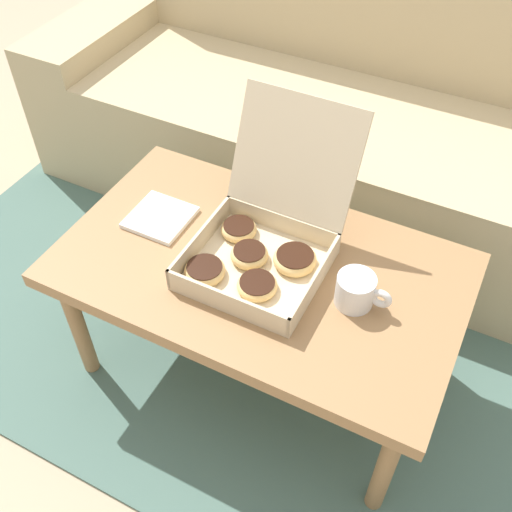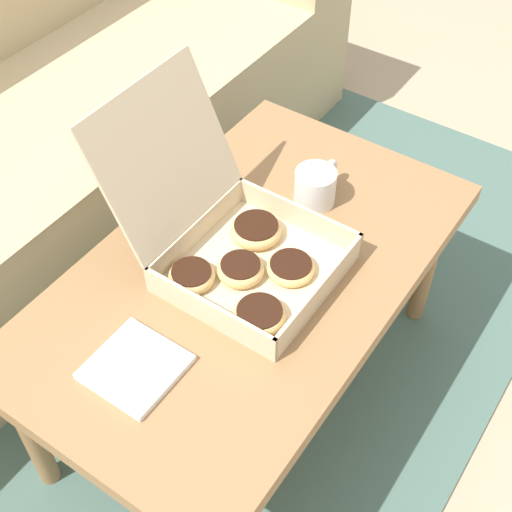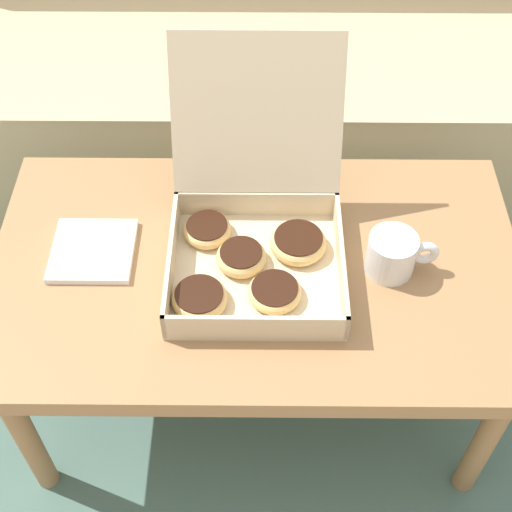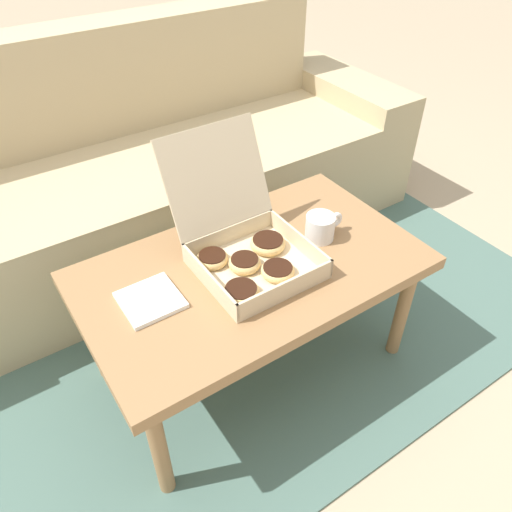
% 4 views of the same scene
% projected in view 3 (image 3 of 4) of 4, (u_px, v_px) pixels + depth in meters
% --- Properties ---
extents(ground_plane, '(12.00, 12.00, 0.00)m').
position_uv_depth(ground_plane, '(256.00, 362.00, 1.72)').
color(ground_plane, tan).
extents(area_rug, '(2.49, 1.78, 0.01)m').
position_uv_depth(area_rug, '(257.00, 265.00, 1.91)').
color(area_rug, '#4C6B60').
rests_on(area_rug, ground_plane).
extents(couch, '(2.37, 0.77, 0.88)m').
position_uv_depth(couch, '(259.00, 64.00, 1.99)').
color(couch, tan).
rests_on(couch, ground_plane).
extents(coffee_table, '(1.00, 0.59, 0.45)m').
position_uv_depth(coffee_table, '(256.00, 280.00, 1.37)').
color(coffee_table, '#997047').
rests_on(coffee_table, ground_plane).
extents(pastry_box, '(0.32, 0.42, 0.34)m').
position_uv_depth(pastry_box, '(252.00, 236.00, 1.30)').
color(pastry_box, beige).
rests_on(pastry_box, coffee_table).
extents(coffee_mug, '(0.13, 0.09, 0.08)m').
position_uv_depth(coffee_mug, '(393.00, 254.00, 1.30)').
color(coffee_mug, white).
rests_on(coffee_mug, coffee_table).
extents(napkin_stack, '(0.15, 0.15, 0.01)m').
position_uv_depth(napkin_stack, '(93.00, 251.00, 1.35)').
color(napkin_stack, white).
rests_on(napkin_stack, coffee_table).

